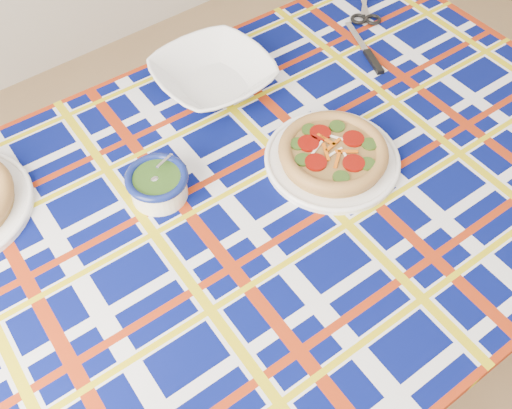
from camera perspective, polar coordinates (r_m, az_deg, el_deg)
floor at (r=2.14m, az=13.62°, el=-10.27°), size 4.00×4.00×0.00m
dining_table at (r=1.37m, az=1.26°, el=-1.17°), size 1.83×1.18×0.84m
tablecloth at (r=1.35m, az=1.28°, el=-0.48°), size 1.86×1.22×0.12m
main_focaccia_plate at (r=1.35m, az=7.72°, el=5.19°), size 0.38×0.38×0.06m
pesto_bowl at (r=1.28m, az=-9.80°, el=2.15°), size 0.15×0.15×0.08m
serving_bowl at (r=1.53m, az=-4.31°, el=12.71°), size 0.31×0.31×0.07m
table_knife at (r=1.74m, az=10.15°, el=16.10°), size 0.11×0.25×0.01m
kitchen_scissors at (r=1.87m, az=10.78°, el=19.12°), size 0.20×0.21×0.02m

